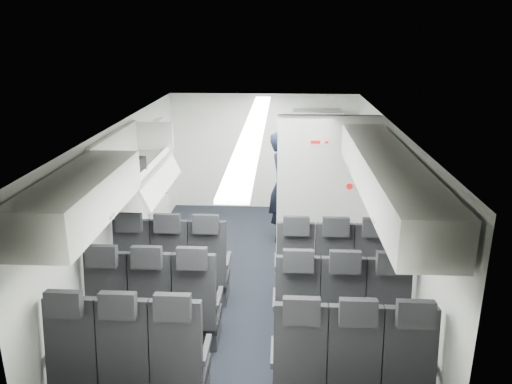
# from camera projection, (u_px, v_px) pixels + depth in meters

# --- Properties ---
(cabin_shell) EXTENTS (3.41, 6.01, 2.16)m
(cabin_shell) POSITION_uv_depth(u_px,v_px,m) (254.00, 204.00, 6.39)
(cabin_shell) COLOR black
(cabin_shell) RESTS_ON ground
(seat_row_front) EXTENTS (3.33, 0.56, 1.24)m
(seat_row_front) POSITION_uv_depth(u_px,v_px,m) (252.00, 274.00, 6.11)
(seat_row_front) COLOR black
(seat_row_front) RESTS_ON cabin_shell
(seat_row_mid) EXTENTS (3.33, 0.56, 1.24)m
(seat_row_mid) POSITION_uv_depth(u_px,v_px,m) (247.00, 313.00, 5.26)
(seat_row_mid) COLOR black
(seat_row_mid) RESTS_ON cabin_shell
(seat_row_rear) EXTENTS (3.33, 0.56, 1.24)m
(seat_row_rear) POSITION_uv_depth(u_px,v_px,m) (239.00, 369.00, 4.40)
(seat_row_rear) COLOR black
(seat_row_rear) RESTS_ON cabin_shell
(overhead_bin_left_rear) EXTENTS (0.53, 1.80, 0.40)m
(overhead_bin_left_rear) POSITION_uv_depth(u_px,v_px,m) (81.00, 198.00, 4.34)
(overhead_bin_left_rear) COLOR silver
(overhead_bin_left_rear) RESTS_ON cabin_shell
(overhead_bin_left_front_open) EXTENTS (0.64, 1.70, 0.72)m
(overhead_bin_left_front_open) POSITION_uv_depth(u_px,v_px,m) (134.00, 161.00, 6.04)
(overhead_bin_left_front_open) COLOR #9E9E93
(overhead_bin_left_front_open) RESTS_ON cabin_shell
(overhead_bin_right_rear) EXTENTS (0.53, 1.80, 0.40)m
(overhead_bin_right_rear) POSITION_uv_depth(u_px,v_px,m) (407.00, 204.00, 4.19)
(overhead_bin_right_rear) COLOR silver
(overhead_bin_right_rear) RESTS_ON cabin_shell
(overhead_bin_right_front) EXTENTS (0.53, 1.70, 0.40)m
(overhead_bin_right_front) POSITION_uv_depth(u_px,v_px,m) (372.00, 154.00, 5.85)
(overhead_bin_right_front) COLOR silver
(overhead_bin_right_front) RESTS_ON cabin_shell
(bulkhead_partition) EXTENTS (1.40, 0.15, 2.13)m
(bulkhead_partition) POSITION_uv_depth(u_px,v_px,m) (326.00, 189.00, 7.11)
(bulkhead_partition) COLOR silver
(bulkhead_partition) RESTS_ON cabin_shell
(galley_unit) EXTENTS (0.85, 0.52, 1.90)m
(galley_unit) POSITION_uv_depth(u_px,v_px,m) (316.00, 163.00, 8.98)
(galley_unit) COLOR #939399
(galley_unit) RESTS_ON cabin_shell
(boarding_door) EXTENTS (0.12, 1.27, 1.86)m
(boarding_door) POSITION_uv_depth(u_px,v_px,m) (158.00, 179.00, 8.00)
(boarding_door) COLOR silver
(boarding_door) RESTS_ON cabin_shell
(flight_attendant) EXTENTS (0.46, 0.67, 1.77)m
(flight_attendant) POSITION_uv_depth(u_px,v_px,m) (283.00, 187.00, 7.88)
(flight_attendant) COLOR black
(flight_attendant) RESTS_ON ground
(carry_on_bag) EXTENTS (0.39, 0.30, 0.21)m
(carry_on_bag) POSITION_uv_depth(u_px,v_px,m) (127.00, 167.00, 5.64)
(carry_on_bag) COLOR black
(carry_on_bag) RESTS_ON overhead_bin_left_front_open
(papers) EXTENTS (0.16, 0.11, 0.12)m
(papers) POSITION_uv_depth(u_px,v_px,m) (295.00, 179.00, 7.77)
(papers) COLOR white
(papers) RESTS_ON flight_attendant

